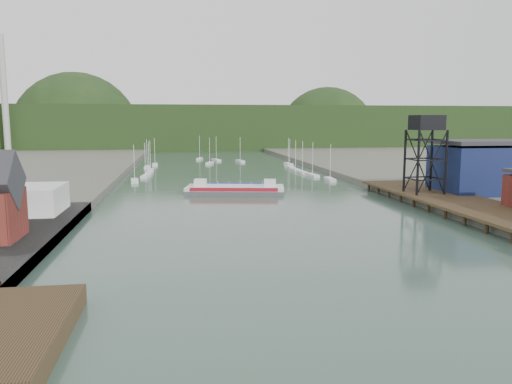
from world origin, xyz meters
name	(u,v)px	position (x,y,z in m)	size (l,w,h in m)	color
ground	(364,324)	(0.00, 0.00, 0.00)	(600.00, 600.00, 0.00)	#2A4237
east_pier	(468,204)	(37.00, 45.00, 1.90)	(14.00, 70.00, 2.45)	black
white_shed	(6,200)	(-44.00, 50.00, 3.85)	(18.00, 12.00, 4.50)	silver
lift_tower	(427,128)	(35.00, 58.00, 15.65)	(6.50, 6.50, 16.00)	black
blue_shed	(485,167)	(50.00, 60.00, 7.06)	(20.50, 14.50, 11.30)	#0E123E
marina_sailboats	(223,168)	(0.08, 138.46, 0.35)	(57.71, 92.65, 0.90)	silver
distant_hills	(195,131)	(-3.98, 301.35, 10.38)	(500.00, 120.00, 80.00)	black
chain_ferry	(235,189)	(-2.13, 78.46, 0.95)	(24.25, 13.22, 3.31)	#4A4B4D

